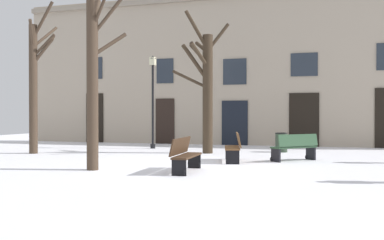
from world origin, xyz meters
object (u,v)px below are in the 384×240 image
object	(u,v)px
tree_right_of_center	(35,80)
bench_far_corner	(234,147)
tree_center	(94,73)
litter_bin	(281,142)
bench_back_to_back_right	(295,147)
streetlamp	(153,92)
bench_by_litter_bin	(185,154)
tree_near_facade	(206,86)

from	to	relation	value
tree_right_of_center	bench_far_corner	world-z (taller)	tree_right_of_center
tree_center	bench_far_corner	world-z (taller)	tree_center
litter_bin	bench_far_corner	world-z (taller)	bench_far_corner
litter_bin	bench_back_to_back_right	bearing A→B (deg)	-77.51
streetlamp	bench_back_to_back_right	size ratio (longest dim) A/B	2.80
tree_right_of_center	litter_bin	distance (m)	10.06
tree_center	litter_bin	distance (m)	8.77
tree_center	bench_by_litter_bin	xyz separation A→B (m)	(2.50, 0.35, -2.20)
tree_right_of_center	tree_center	xyz separation A→B (m)	(4.76, -3.86, -0.19)
streetlamp	bench_by_litter_bin	xyz separation A→B (m)	(3.80, -7.19, -2.07)
tree_near_facade	bench_by_litter_bin	xyz separation A→B (m)	(0.89, -5.54, -2.20)
tree_near_facade	streetlamp	size ratio (longest dim) A/B	1.33
tree_near_facade	tree_center	xyz separation A→B (m)	(-1.60, -5.88, 0.00)
streetlamp	bench_by_litter_bin	bearing A→B (deg)	-62.15
bench_by_litter_bin	bench_far_corner	bearing A→B (deg)	-18.06
tree_right_of_center	bench_by_litter_bin	xyz separation A→B (m)	(7.26, -3.51, -2.39)
tree_right_of_center	bench_by_litter_bin	world-z (taller)	tree_right_of_center
bench_back_to_back_right	tree_near_facade	bearing A→B (deg)	-74.07
tree_near_facade	bench_back_to_back_right	bearing A→B (deg)	-28.95
streetlamp	bench_far_corner	distance (m)	6.65
tree_right_of_center	bench_by_litter_bin	bearing A→B (deg)	-25.82
tree_right_of_center	bench_back_to_back_right	xyz separation A→B (m)	(9.89, 0.07, -2.40)
bench_back_to_back_right	bench_far_corner	distance (m)	2.02
streetlamp	tree_near_facade	bearing A→B (deg)	-29.70
tree_near_facade	bench_far_corner	size ratio (longest dim) A/B	3.18
streetlamp	bench_by_litter_bin	size ratio (longest dim) A/B	2.34
tree_near_facade	tree_center	distance (m)	6.10
tree_near_facade	bench_back_to_back_right	size ratio (longest dim) A/B	3.71
bench_by_litter_bin	bench_back_to_back_right	bearing A→B (deg)	-39.12
streetlamp	tree_right_of_center	bearing A→B (deg)	-133.22
tree_center	streetlamp	size ratio (longest dim) A/B	1.27
tree_right_of_center	streetlamp	size ratio (longest dim) A/B	1.42
bench_far_corner	bench_back_to_back_right	bearing A→B (deg)	99.78
litter_bin	bench_by_litter_bin	bearing A→B (deg)	-105.37
bench_by_litter_bin	tree_right_of_center	bearing A→B (deg)	61.30
tree_right_of_center	litter_bin	size ratio (longest dim) A/B	7.50
tree_center	bench_far_corner	bearing A→B (deg)	44.16
bench_by_litter_bin	litter_bin	bearing A→B (deg)	-18.25
tree_center	litter_bin	size ratio (longest dim) A/B	6.74
tree_center	bench_by_litter_bin	world-z (taller)	tree_center
litter_bin	bench_by_litter_bin	world-z (taller)	bench_by_litter_bin
tree_near_facade	tree_right_of_center	distance (m)	6.68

